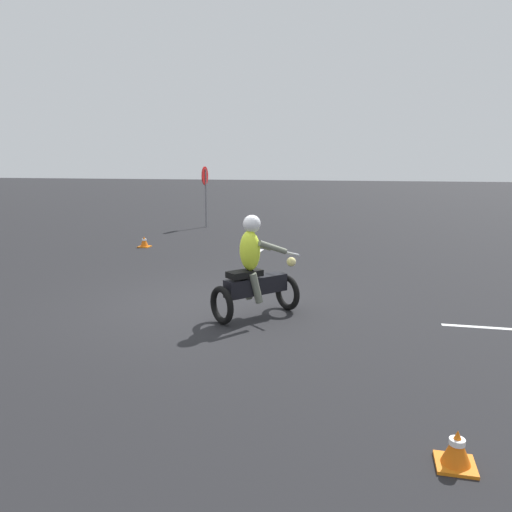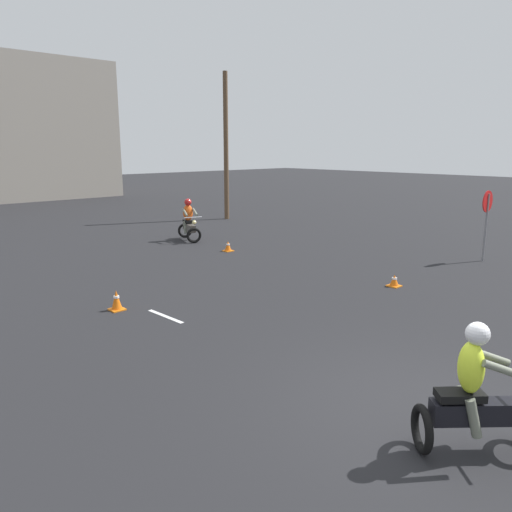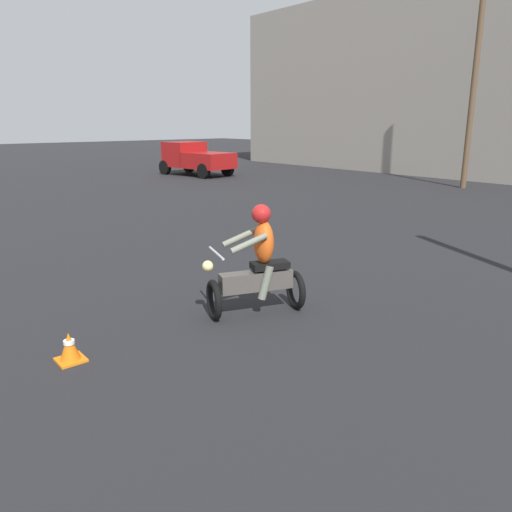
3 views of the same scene
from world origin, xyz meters
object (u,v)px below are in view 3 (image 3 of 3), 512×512
at_px(traffic_cone_near_right, 70,348).
at_px(pickup_truck, 195,158).
at_px(motorcycle_rider_background, 258,267).
at_px(utility_pole_far, 475,77).

bearing_deg(traffic_cone_near_right, pickup_truck, 142.93).
distance_m(motorcycle_rider_background, pickup_truck, 20.24).
bearing_deg(utility_pole_far, pickup_truck, -153.05).
relative_size(pickup_truck, utility_pole_far, 0.48).
relative_size(motorcycle_rider_background, traffic_cone_near_right, 4.54).
bearing_deg(pickup_truck, traffic_cone_near_right, -135.59).
bearing_deg(pickup_truck, motorcycle_rider_background, -128.93).
height_order(motorcycle_rider_background, utility_pole_far, utility_pole_far).
xyz_separation_m(motorcycle_rider_background, traffic_cone_near_right, (-0.26, -2.74, -0.55)).
height_order(motorcycle_rider_background, traffic_cone_near_right, motorcycle_rider_background).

